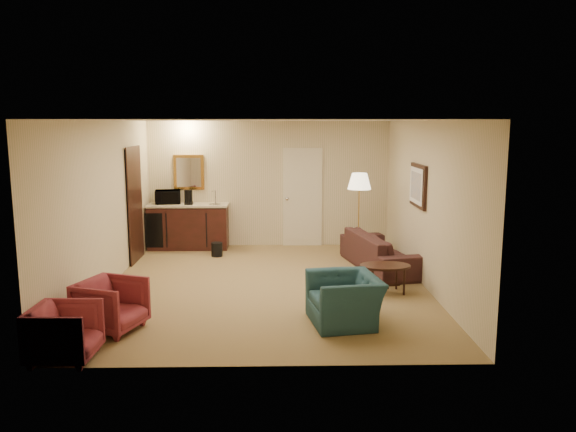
# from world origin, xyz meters

# --- Properties ---
(ground) EXTENTS (6.00, 6.00, 0.00)m
(ground) POSITION_xyz_m (0.00, 0.00, 0.00)
(ground) COLOR #9B884E
(ground) RESTS_ON ground
(room_walls) EXTENTS (5.02, 6.01, 2.61)m
(room_walls) POSITION_xyz_m (-0.10, 0.77, 1.72)
(room_walls) COLOR beige
(room_walls) RESTS_ON ground
(wetbar_cabinet) EXTENTS (1.64, 0.58, 0.92)m
(wetbar_cabinet) POSITION_xyz_m (-1.65, 2.72, 0.46)
(wetbar_cabinet) COLOR #3D1613
(wetbar_cabinet) RESTS_ON ground
(sofa) EXTENTS (1.06, 2.22, 0.83)m
(sofa) POSITION_xyz_m (2.02, 1.04, 0.42)
(sofa) COLOR black
(sofa) RESTS_ON ground
(teal_armchair) EXTENTS (0.77, 1.05, 0.84)m
(teal_armchair) POSITION_xyz_m (1.03, -1.70, 0.42)
(teal_armchair) COLOR #1E414B
(teal_armchair) RESTS_ON ground
(rose_chair_near) EXTENTS (0.86, 0.88, 0.72)m
(rose_chair_near) POSITION_xyz_m (-1.90, -1.92, 0.36)
(rose_chair_near) COLOR maroon
(rose_chair_near) RESTS_ON ground
(rose_chair_far) EXTENTS (0.65, 0.69, 0.69)m
(rose_chair_far) POSITION_xyz_m (-2.15, -2.80, 0.34)
(rose_chair_far) COLOR maroon
(rose_chair_far) RESTS_ON ground
(coffee_table) EXTENTS (0.85, 0.64, 0.44)m
(coffee_table) POSITION_xyz_m (1.80, -0.43, 0.22)
(coffee_table) COLOR black
(coffee_table) RESTS_ON ground
(floor_lamp) EXTENTS (0.46, 0.46, 1.65)m
(floor_lamp) POSITION_xyz_m (1.70, 1.70, 0.83)
(floor_lamp) COLOR gold
(floor_lamp) RESTS_ON ground
(waste_bin) EXTENTS (0.23, 0.23, 0.27)m
(waste_bin) POSITION_xyz_m (-1.00, 2.00, 0.14)
(waste_bin) COLOR black
(waste_bin) RESTS_ON ground
(microwave) EXTENTS (0.54, 0.35, 0.34)m
(microwave) POSITION_xyz_m (-2.07, 2.80, 1.09)
(microwave) COLOR black
(microwave) RESTS_ON wetbar_cabinet
(coffee_maker) EXTENTS (0.19, 0.19, 0.30)m
(coffee_maker) POSITION_xyz_m (-1.63, 2.67, 1.07)
(coffee_maker) COLOR black
(coffee_maker) RESTS_ON wetbar_cabinet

